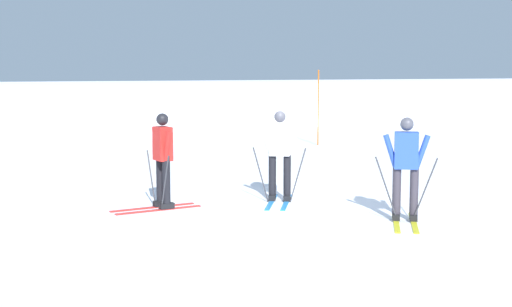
{
  "coord_description": "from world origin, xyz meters",
  "views": [
    {
      "loc": [
        -6.25,
        -11.51,
        2.47
      ],
      "look_at": [
        -0.72,
        0.74,
        0.9
      ],
      "focal_mm": 50.34,
      "sensor_mm": 36.0,
      "label": 1
    }
  ],
  "objects_px": {
    "skier_red": "(162,158)",
    "trail_marker_pole": "(318,108)",
    "skier_white": "(280,153)",
    "skier_blue": "(406,166)"
  },
  "relations": [
    {
      "from": "skier_blue",
      "to": "skier_white",
      "type": "relative_size",
      "value": 1.0
    },
    {
      "from": "skier_blue",
      "to": "skier_white",
      "type": "height_order",
      "value": "same"
    },
    {
      "from": "skier_white",
      "to": "skier_blue",
      "type": "bearing_deg",
      "value": -66.16
    },
    {
      "from": "skier_white",
      "to": "trail_marker_pole",
      "type": "height_order",
      "value": "trail_marker_pole"
    },
    {
      "from": "skier_white",
      "to": "skier_red",
      "type": "bearing_deg",
      "value": 174.26
    },
    {
      "from": "skier_blue",
      "to": "skier_white",
      "type": "bearing_deg",
      "value": 113.84
    },
    {
      "from": "skier_blue",
      "to": "skier_white",
      "type": "distance_m",
      "value": 2.68
    },
    {
      "from": "skier_blue",
      "to": "skier_red",
      "type": "relative_size",
      "value": 1.0
    },
    {
      "from": "skier_red",
      "to": "trail_marker_pole",
      "type": "distance_m",
      "value": 11.47
    },
    {
      "from": "skier_red",
      "to": "skier_white",
      "type": "height_order",
      "value": "same"
    }
  ]
}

